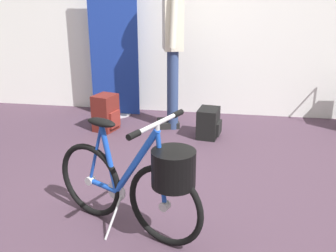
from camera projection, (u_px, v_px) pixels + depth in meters
name	position (u px, v px, depth m)	size (l,w,h in m)	color
ground_plane	(181.00, 206.00, 2.85)	(6.48, 6.48, 0.00)	#473342
back_wall	(208.00, 2.00, 4.61)	(6.48, 0.10, 2.74)	white
floor_banner_stand	(114.00, 52.00, 4.68)	(0.60, 0.36, 1.77)	#B7B7BC
folding_bike_foreground	(140.00, 180.00, 2.40)	(1.07, 0.60, 0.81)	black
visitor_near_wall	(173.00, 32.00, 4.18)	(0.34, 0.52, 1.83)	navy
backpack_on_floor	(106.00, 113.00, 4.34)	(0.29, 0.31, 0.41)	maroon
handbag_on_floor	(209.00, 123.00, 4.15)	(0.27, 0.31, 0.32)	black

